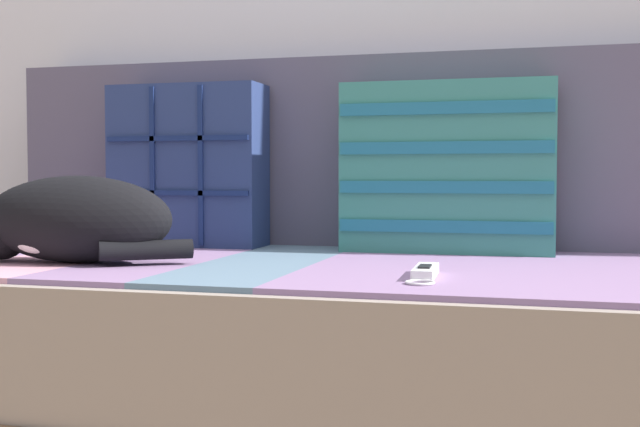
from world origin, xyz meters
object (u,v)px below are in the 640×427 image
at_px(throw_pillow_quilted, 188,166).
at_px(throw_pillow_striped, 447,168).
at_px(sleeping_cat, 67,222).
at_px(couch, 323,354).
at_px(game_remote_far, 425,272).

relative_size(throw_pillow_quilted, throw_pillow_striped, 0.83).
distance_m(throw_pillow_striped, sleeping_cat, 0.83).
bearing_deg(throw_pillow_striped, couch, -132.97).
xyz_separation_m(couch, throw_pillow_striped, (0.23, 0.24, 0.39)).
xyz_separation_m(throw_pillow_striped, game_remote_far, (0.01, -0.46, -0.18)).
height_order(couch, game_remote_far, game_remote_far).
bearing_deg(sleeping_cat, throw_pillow_quilted, 80.53).
relative_size(couch, throw_pillow_quilted, 4.76).
bearing_deg(couch, game_remote_far, -42.64).
relative_size(throw_pillow_quilted, game_remote_far, 2.07).
bearing_deg(game_remote_far, sleeping_cat, 176.72).
distance_m(couch, game_remote_far, 0.38).
xyz_separation_m(sleeping_cat, game_remote_far, (0.72, -0.04, -0.07)).
height_order(couch, sleeping_cat, sleeping_cat).
bearing_deg(couch, throw_pillow_quilted, 149.46).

